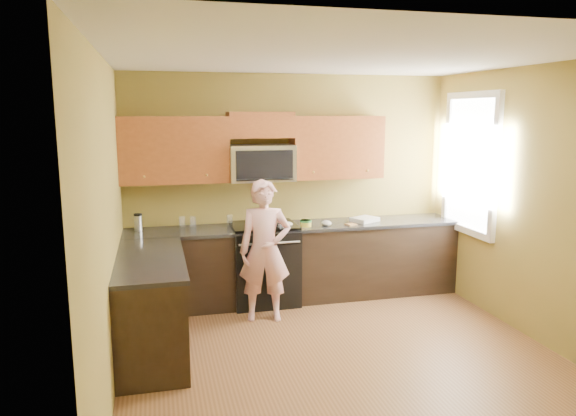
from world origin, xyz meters
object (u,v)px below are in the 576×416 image
object	(u,v)px
woman	(265,251)
frying_pan	(272,226)
stove	(264,263)
travel_mug	(139,231)
butter_tub	(306,226)
microwave	(261,181)

from	to	relation	value
woman	frying_pan	xyz separation A→B (m)	(0.17, 0.39, 0.18)
stove	frying_pan	bearing A→B (deg)	-60.86
stove	travel_mug	size ratio (longest dim) A/B	4.82
travel_mug	butter_tub	bearing A→B (deg)	-7.00
microwave	frying_pan	bearing A→B (deg)	-74.04
stove	woman	xyz separation A→B (m)	(-0.10, -0.53, 0.29)
stove	woman	size ratio (longest dim) A/B	0.62
stove	butter_tub	xyz separation A→B (m)	(0.48, -0.10, 0.45)
frying_pan	butter_tub	bearing A→B (deg)	4.38
stove	frying_pan	distance (m)	0.50
butter_tub	frying_pan	bearing A→B (deg)	-175.85
stove	frying_pan	xyz separation A→B (m)	(0.07, -0.13, 0.47)
stove	woman	distance (m)	0.61
travel_mug	microwave	bearing A→B (deg)	-0.28
microwave	butter_tub	world-z (taller)	microwave
microwave	frying_pan	distance (m)	0.57
frying_pan	travel_mug	size ratio (longest dim) A/B	2.33
woman	frying_pan	bearing A→B (deg)	76.37
stove	travel_mug	distance (m)	1.50
woman	travel_mug	world-z (taller)	woman
travel_mug	woman	bearing A→B (deg)	-26.36
stove	butter_tub	distance (m)	0.67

